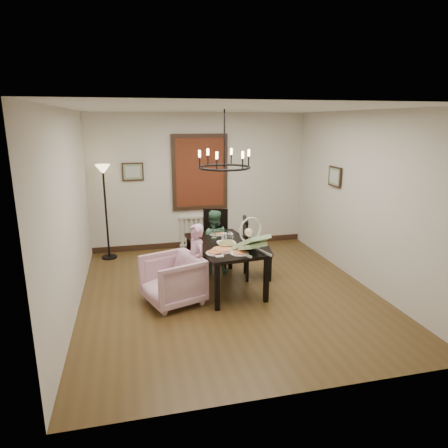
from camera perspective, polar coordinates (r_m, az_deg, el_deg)
name	(u,v)px	position (r m, az deg, el deg)	size (l,w,h in m)	color
room_shell	(223,201)	(6.32, -0.13, 3.27)	(4.51, 5.00, 2.81)	#523B1C
dining_table	(224,248)	(6.37, 0.07, -3.52)	(1.08, 1.68, 0.74)	black
chair_far	(215,238)	(7.39, -1.28, -2.04)	(0.46, 0.46, 1.05)	black
chair_right	(258,248)	(6.84, 4.83, -3.41)	(0.47, 0.47, 1.07)	black
armchair	(173,280)	(5.98, -7.35, -7.93)	(0.78, 0.80, 0.72)	#DDA9BC
elderly_woman	(196,269)	(6.03, -4.02, -6.37)	(0.35, 0.23, 0.97)	#D797B6
seated_man	(213,247)	(7.06, -1.53, -3.29)	(0.46, 0.36, 0.94)	#3C6646
baby_bouncer	(251,241)	(5.87, 3.91, -2.42)	(0.41, 0.56, 0.37)	#B8EBA2
salad_bowl	(226,244)	(6.17, 0.34, -2.88)	(0.35, 0.35, 0.09)	white
pizza_platter	(222,250)	(5.98, -0.28, -3.71)	(0.32, 0.32, 0.04)	tan
drinking_glass	(231,239)	(6.31, 1.04, -2.19)	(0.07, 0.07, 0.15)	silver
window_blinds	(200,172)	(8.31, -3.46, 7.37)	(1.00, 0.03, 1.40)	maroon
radiator	(201,230)	(8.57, -3.36, -0.93)	(0.92, 0.12, 0.62)	silver
picture_back	(133,172)	(8.19, -12.89, 7.29)	(0.42, 0.03, 0.36)	black
picture_right	(335,177)	(7.56, 15.54, 6.54)	(0.42, 0.03, 0.36)	black
floor_lamp	(106,214)	(8.02, -16.49, 1.45)	(0.30, 0.30, 1.80)	black
chandelier	(224,167)	(6.10, 0.07, 8.10)	(0.80, 0.80, 0.04)	black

